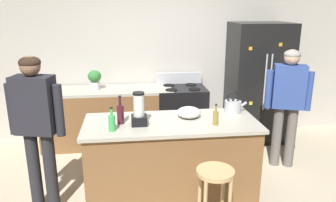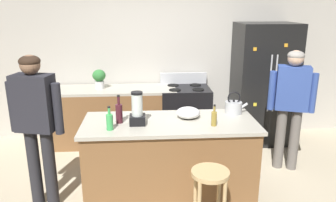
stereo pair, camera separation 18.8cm
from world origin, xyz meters
name	(u,v)px [view 1 (the left image)]	position (x,y,z in m)	size (l,w,h in m)	color
ground_plane	(171,192)	(0.00, 0.00, 0.00)	(14.00, 14.00, 0.00)	beige
back_wall	(156,55)	(0.00, 1.95, 1.35)	(8.00, 0.10, 2.70)	#BCB7AD
kitchen_island	(171,158)	(0.00, 0.00, 0.45)	(1.95, 0.81, 0.90)	brown
back_counter_run	(108,117)	(-0.80, 1.55, 0.45)	(2.00, 0.64, 0.90)	brown
refrigerator	(258,83)	(1.59, 1.50, 0.95)	(0.90, 0.73, 1.89)	black
stove_range	(181,114)	(0.36, 1.52, 0.46)	(0.76, 0.65, 1.08)	black
person_by_island_left	(37,121)	(-1.40, -0.14, 1.02)	(0.59, 0.31, 1.68)	#26262B
person_by_sink_right	(288,98)	(1.62, 0.52, 0.97)	(0.59, 0.34, 1.61)	#66605B
bar_stool	(215,184)	(0.32, -0.74, 0.52)	(0.36, 0.36, 0.67)	tan
potted_plant	(95,79)	(-0.97, 1.55, 1.07)	(0.20, 0.20, 0.30)	silver
blender_appliance	(139,111)	(-0.36, -0.06, 1.06)	(0.17, 0.17, 0.36)	black
bottle_wine	(120,113)	(-0.56, 0.00, 1.02)	(0.08, 0.08, 0.32)	#471923
bottle_vinegar	(216,117)	(0.46, -0.16, 0.99)	(0.06, 0.06, 0.24)	olive
bottle_soda	(112,122)	(-0.64, -0.21, 0.99)	(0.07, 0.07, 0.26)	#3FB259
mixing_bowl	(189,112)	(0.22, 0.11, 0.96)	(0.27, 0.27, 0.12)	white
tea_kettle	(233,106)	(0.78, 0.24, 0.98)	(0.28, 0.20, 0.27)	#B7BABF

